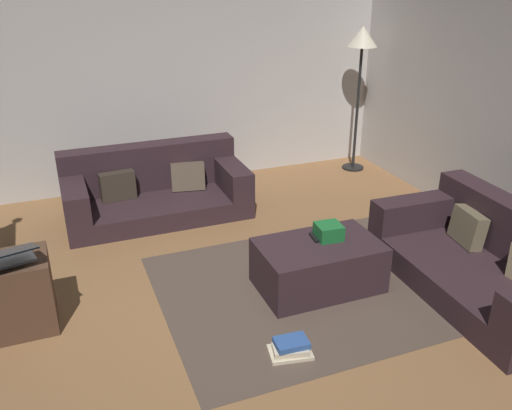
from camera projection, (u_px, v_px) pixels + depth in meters
The scene contains 12 objects.
ground_plane at pixel (219, 331), 4.03m from camera, with size 6.40×6.40×0.00m, color brown.
rear_partition at pixel (130, 77), 6.17m from camera, with size 6.40×0.12×2.60m, color #BCB7B2.
couch_left at pixel (155, 189), 5.85m from camera, with size 1.89×0.89×0.71m.
couch_right at pixel (489, 261), 4.47m from camera, with size 1.04×1.87×0.69m.
ottoman at pixel (318, 265), 4.51m from camera, with size 1.00×0.62×0.40m, color #2D1E23.
gift_box at pixel (329, 231), 4.49m from camera, with size 0.20×0.19×0.13m, color #19662D.
tv_remote at pixel (315, 237), 4.51m from camera, with size 0.05×0.16×0.02m, color black.
side_table at pixel (15, 294), 3.97m from camera, with size 0.52×0.44×0.57m, color #4C3323.
laptop at pixel (9, 256), 3.79m from camera, with size 0.43×0.48×0.18m.
book_stack at pixel (291, 348), 3.77m from camera, with size 0.33×0.25×0.12m.
corner_lamp at pixel (362, 48), 6.58m from camera, with size 0.36×0.36×1.80m.
area_rug at pixel (317, 286), 4.59m from camera, with size 2.60×2.00×0.01m, color #4C3D33.
Camera 1 is at (-0.95, -3.17, 2.50)m, focal length 38.23 mm.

